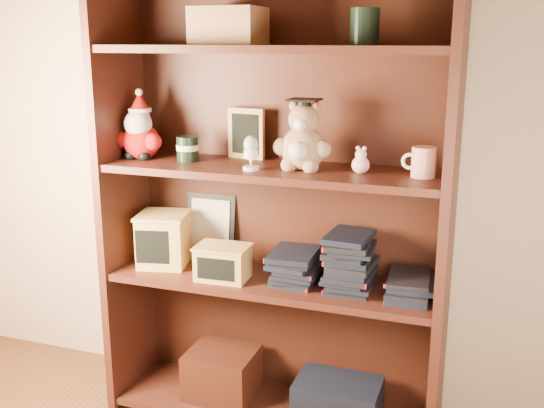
{
  "coord_description": "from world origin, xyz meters",
  "views": [
    {
      "loc": [
        0.68,
        -0.68,
        1.37
      ],
      "look_at": [
        -0.02,
        1.3,
        0.82
      ],
      "focal_mm": 42.0,
      "sensor_mm": 36.0,
      "label": 1
    }
  ],
  "objects_px": {
    "grad_teddy_bear": "(303,142)",
    "teacher_mug": "(423,162)",
    "treats_box": "(164,239)",
    "bookcase": "(276,212)"
  },
  "relations": [
    {
      "from": "teacher_mug",
      "to": "treats_box",
      "type": "relative_size",
      "value": 0.5
    },
    {
      "from": "grad_teddy_bear",
      "to": "treats_box",
      "type": "relative_size",
      "value": 1.11
    },
    {
      "from": "bookcase",
      "to": "teacher_mug",
      "type": "bearing_deg",
      "value": -5.77
    },
    {
      "from": "bookcase",
      "to": "teacher_mug",
      "type": "relative_size",
      "value": 14.87
    },
    {
      "from": "grad_teddy_bear",
      "to": "teacher_mug",
      "type": "distance_m",
      "value": 0.39
    },
    {
      "from": "treats_box",
      "to": "bookcase",
      "type": "bearing_deg",
      "value": 6.93
    },
    {
      "from": "bookcase",
      "to": "grad_teddy_bear",
      "type": "xyz_separation_m",
      "value": [
        0.11,
        -0.06,
        0.26
      ]
    },
    {
      "from": "grad_teddy_bear",
      "to": "treats_box",
      "type": "height_order",
      "value": "grad_teddy_bear"
    },
    {
      "from": "bookcase",
      "to": "treats_box",
      "type": "relative_size",
      "value": 7.45
    },
    {
      "from": "grad_teddy_bear",
      "to": "treats_box",
      "type": "bearing_deg",
      "value": 179.32
    }
  ]
}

